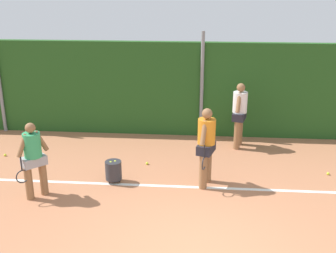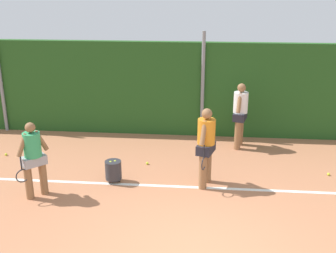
{
  "view_description": "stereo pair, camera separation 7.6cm",
  "coord_description": "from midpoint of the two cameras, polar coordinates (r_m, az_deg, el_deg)",
  "views": [
    {
      "loc": [
        -0.01,
        -5.49,
        4.16
      ],
      "look_at": [
        -0.73,
        3.18,
        1.15
      ],
      "focal_mm": 44.01,
      "sensor_mm": 36.0,
      "label": 1
    },
    {
      "loc": [
        0.07,
        -5.49,
        4.16
      ],
      "look_at": [
        -0.73,
        3.18,
        1.15
      ],
      "focal_mm": 44.01,
      "sensor_mm": 36.0,
      "label": 2
    }
  ],
  "objects": [
    {
      "name": "player_foreground_near",
      "position": [
        8.71,
        -18.4,
        -3.96
      ],
      "size": [
        0.53,
        0.61,
        1.61
      ],
      "rotation": [
        0.0,
        0.0,
        3.94
      ],
      "color": "#8C603D",
      "rests_on": "ground_plane"
    },
    {
      "name": "ball_hopper",
      "position": [
        9.2,
        -7.8,
        -6.01
      ],
      "size": [
        0.36,
        0.36,
        0.51
      ],
      "color": "#2D2D33",
      "rests_on": "ground_plane"
    },
    {
      "name": "fence_post_center",
      "position": [
        11.53,
        4.51,
        5.65
      ],
      "size": [
        0.1,
        0.1,
        3.0
      ],
      "primitive_type": "cylinder",
      "color": "gray",
      "rests_on": "ground_plane"
    },
    {
      "name": "player_backcourt_far",
      "position": [
        11.02,
        9.68,
        2.02
      ],
      "size": [
        0.42,
        0.71,
        1.75
      ],
      "rotation": [
        0.0,
        0.0,
        1.31
      ],
      "color": "#8C603D",
      "rests_on": "ground_plane"
    },
    {
      "name": "tennis_ball_2",
      "position": [
        10.09,
        -3.13,
        -5.11
      ],
      "size": [
        0.07,
        0.07,
        0.07
      ],
      "primitive_type": "sphere",
      "color": "#CCDB33",
      "rests_on": "ground_plane"
    },
    {
      "name": "tennis_ball_4",
      "position": [
        11.36,
        -21.8,
        -3.69
      ],
      "size": [
        0.07,
        0.07,
        0.07
      ],
      "primitive_type": "sphere",
      "color": "#CCDB33",
      "rests_on": "ground_plane"
    },
    {
      "name": "player_midcourt",
      "position": [
        8.76,
        5.07,
        -2.32
      ],
      "size": [
        0.43,
        0.79,
        1.75
      ],
      "rotation": [
        0.0,
        0.0,
        4.42
      ],
      "color": "#8C603D",
      "rests_on": "ground_plane"
    },
    {
      "name": "ground_plane",
      "position": [
        8.33,
        4.0,
        -10.94
      ],
      "size": [
        31.19,
        31.19,
        0.0
      ],
      "primitive_type": "plane",
      "color": "#B2704C"
    },
    {
      "name": "tennis_ball_6",
      "position": [
        10.23,
        21.09,
        -6.1
      ],
      "size": [
        0.07,
        0.07,
        0.07
      ],
      "primitive_type": "sphere",
      "color": "#CCDB33",
      "rests_on": "ground_plane"
    },
    {
      "name": "court_baseline_paint",
      "position": [
        9.03,
        4.09,
        -8.39
      ],
      "size": [
        14.82,
        0.1,
        0.01
      ],
      "primitive_type": "cube",
      "color": "white",
      "rests_on": "ground_plane"
    },
    {
      "name": "hedge_fence_backdrop",
      "position": [
        11.73,
        4.5,
        5.09
      ],
      "size": [
        20.27,
        0.25,
        2.68
      ],
      "primitive_type": "cube",
      "color": "#23511E",
      "rests_on": "ground_plane"
    }
  ]
}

